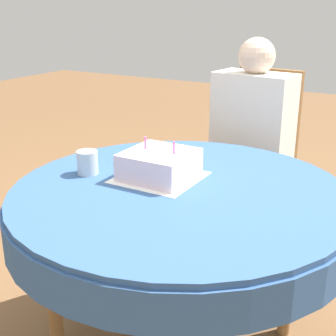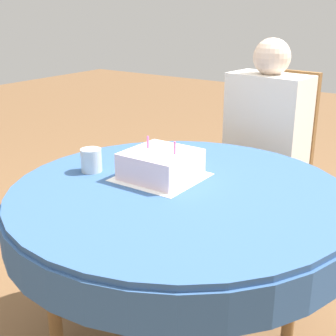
{
  "view_description": "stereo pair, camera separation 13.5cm",
  "coord_description": "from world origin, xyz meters",
  "px_view_note": "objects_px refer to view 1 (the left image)",
  "views": [
    {
      "loc": [
        0.72,
        -1.32,
        1.31
      ],
      "look_at": [
        -0.06,
        0.02,
        0.76
      ],
      "focal_mm": 50.0,
      "sensor_mm": 36.0,
      "label": 1
    },
    {
      "loc": [
        0.83,
        -1.25,
        1.31
      ],
      "look_at": [
        -0.06,
        0.02,
        0.76
      ],
      "focal_mm": 50.0,
      "sensor_mm": 36.0,
      "label": 2
    }
  ],
  "objects_px": {
    "person": "(250,132)",
    "chair": "(257,159)",
    "birthday_cake": "(159,165)",
    "drinking_glass": "(87,162)"
  },
  "relations": [
    {
      "from": "chair",
      "to": "birthday_cake",
      "type": "height_order",
      "value": "chair"
    },
    {
      "from": "person",
      "to": "birthday_cake",
      "type": "relative_size",
      "value": 4.87
    },
    {
      "from": "birthday_cake",
      "to": "drinking_glass",
      "type": "height_order",
      "value": "birthday_cake"
    },
    {
      "from": "birthday_cake",
      "to": "drinking_glass",
      "type": "bearing_deg",
      "value": -159.27
    },
    {
      "from": "person",
      "to": "chair",
      "type": "bearing_deg",
      "value": 90.0
    },
    {
      "from": "chair",
      "to": "person",
      "type": "relative_size",
      "value": 0.86
    },
    {
      "from": "drinking_glass",
      "to": "chair",
      "type": "bearing_deg",
      "value": 72.44
    },
    {
      "from": "chair",
      "to": "birthday_cake",
      "type": "xyz_separation_m",
      "value": [
        -0.06,
        -0.9,
        0.23
      ]
    },
    {
      "from": "person",
      "to": "drinking_glass",
      "type": "distance_m",
      "value": 0.95
    },
    {
      "from": "chair",
      "to": "person",
      "type": "bearing_deg",
      "value": -90.0
    }
  ]
}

